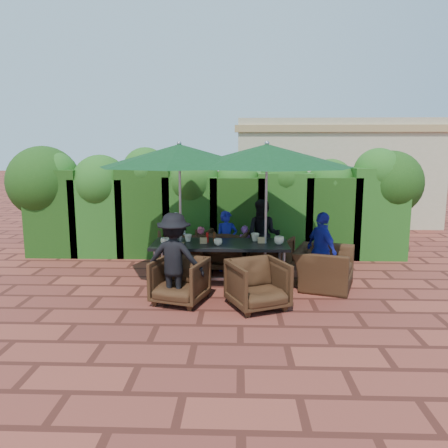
{
  "coord_description": "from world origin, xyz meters",
  "views": [
    {
      "loc": [
        0.52,
        -7.17,
        2.33
      ],
      "look_at": [
        0.27,
        0.4,
        1.02
      ],
      "focal_mm": 35.0,
      "sensor_mm": 36.0,
      "label": 1
    }
  ],
  "objects_px": {
    "umbrella_left": "(179,156)",
    "chair_near_left": "(180,278)",
    "chair_far_right": "(271,253)",
    "chair_end_right": "(324,261)",
    "chair_far_left": "(180,249)",
    "umbrella_right": "(267,156)",
    "chair_near_right": "(258,282)",
    "dining_table": "(220,247)",
    "chair_far_mid": "(226,248)"
  },
  "relations": [
    {
      "from": "chair_near_left",
      "to": "umbrella_left",
      "type": "bearing_deg",
      "value": 113.45
    },
    {
      "from": "chair_far_left",
      "to": "chair_far_right",
      "type": "distance_m",
      "value": 1.76
    },
    {
      "from": "umbrella_left",
      "to": "chair_near_left",
      "type": "height_order",
      "value": "umbrella_left"
    },
    {
      "from": "umbrella_left",
      "to": "umbrella_right",
      "type": "xyz_separation_m",
      "value": [
        1.45,
        -0.05,
        0.0
      ]
    },
    {
      "from": "dining_table",
      "to": "chair_near_left",
      "type": "distance_m",
      "value": 1.08
    },
    {
      "from": "chair_far_mid",
      "to": "chair_end_right",
      "type": "bearing_deg",
      "value": 160.51
    },
    {
      "from": "chair_near_left",
      "to": "chair_end_right",
      "type": "bearing_deg",
      "value": 37.1
    },
    {
      "from": "chair_far_right",
      "to": "chair_end_right",
      "type": "bearing_deg",
      "value": 155.53
    },
    {
      "from": "umbrella_right",
      "to": "chair_far_mid",
      "type": "bearing_deg",
      "value": 125.01
    },
    {
      "from": "dining_table",
      "to": "chair_far_left",
      "type": "bearing_deg",
      "value": 131.42
    },
    {
      "from": "umbrella_right",
      "to": "chair_far_right",
      "type": "height_order",
      "value": "umbrella_right"
    },
    {
      "from": "umbrella_right",
      "to": "chair_far_left",
      "type": "relative_size",
      "value": 3.46
    },
    {
      "from": "chair_far_right",
      "to": "chair_near_right",
      "type": "height_order",
      "value": "chair_near_right"
    },
    {
      "from": "umbrella_right",
      "to": "chair_end_right",
      "type": "height_order",
      "value": "umbrella_right"
    },
    {
      "from": "chair_far_left",
      "to": "chair_far_right",
      "type": "bearing_deg",
      "value": 166.17
    },
    {
      "from": "chair_far_left",
      "to": "chair_far_right",
      "type": "height_order",
      "value": "chair_far_left"
    },
    {
      "from": "dining_table",
      "to": "chair_near_right",
      "type": "distance_m",
      "value": 1.24
    },
    {
      "from": "umbrella_left",
      "to": "chair_far_left",
      "type": "relative_size",
      "value": 3.29
    },
    {
      "from": "dining_table",
      "to": "umbrella_left",
      "type": "distance_m",
      "value": 1.68
    },
    {
      "from": "chair_far_right",
      "to": "chair_end_right",
      "type": "relative_size",
      "value": 0.73
    },
    {
      "from": "dining_table",
      "to": "chair_far_right",
      "type": "distance_m",
      "value": 1.32
    },
    {
      "from": "umbrella_right",
      "to": "chair_near_left",
      "type": "bearing_deg",
      "value": -146.6
    },
    {
      "from": "chair_far_mid",
      "to": "chair_far_right",
      "type": "relative_size",
      "value": 1.11
    },
    {
      "from": "chair_near_left",
      "to": "chair_far_left",
      "type": "bearing_deg",
      "value": 115.04
    },
    {
      "from": "dining_table",
      "to": "chair_end_right",
      "type": "height_order",
      "value": "chair_end_right"
    },
    {
      "from": "chair_near_right",
      "to": "chair_far_left",
      "type": "bearing_deg",
      "value": 101.51
    },
    {
      "from": "chair_end_right",
      "to": "umbrella_left",
      "type": "bearing_deg",
      "value": 106.84
    },
    {
      "from": "chair_far_right",
      "to": "chair_end_right",
      "type": "distance_m",
      "value": 1.22
    },
    {
      "from": "chair_far_right",
      "to": "chair_end_right",
      "type": "xyz_separation_m",
      "value": [
        0.83,
        -0.9,
        0.07
      ]
    },
    {
      "from": "dining_table",
      "to": "chair_far_right",
      "type": "height_order",
      "value": "chair_far_right"
    },
    {
      "from": "chair_near_left",
      "to": "chair_near_right",
      "type": "bearing_deg",
      "value": 8.38
    },
    {
      "from": "umbrella_right",
      "to": "chair_far_right",
      "type": "xyz_separation_m",
      "value": [
        0.17,
        0.85,
        -1.84
      ]
    },
    {
      "from": "dining_table",
      "to": "chair_far_mid",
      "type": "bearing_deg",
      "value": 85.92
    },
    {
      "from": "chair_near_right",
      "to": "umbrella_left",
      "type": "bearing_deg",
      "value": 114.52
    },
    {
      "from": "chair_far_left",
      "to": "chair_far_mid",
      "type": "distance_m",
      "value": 0.9
    },
    {
      "from": "chair_near_left",
      "to": "chair_end_right",
      "type": "distance_m",
      "value": 2.49
    },
    {
      "from": "chair_far_mid",
      "to": "chair_near_right",
      "type": "distance_m",
      "value": 2.14
    },
    {
      "from": "chair_far_left",
      "to": "chair_far_mid",
      "type": "bearing_deg",
      "value": 173.55
    },
    {
      "from": "umbrella_left",
      "to": "chair_far_right",
      "type": "relative_size",
      "value": 3.59
    },
    {
      "from": "chair_far_left",
      "to": "chair_end_right",
      "type": "xyz_separation_m",
      "value": [
        2.58,
        -0.95,
        0.04
      ]
    },
    {
      "from": "umbrella_left",
      "to": "chair_far_left",
      "type": "bearing_deg",
      "value": 99.43
    },
    {
      "from": "umbrella_left",
      "to": "chair_far_mid",
      "type": "bearing_deg",
      "value": 51.41
    },
    {
      "from": "chair_near_right",
      "to": "chair_end_right",
      "type": "relative_size",
      "value": 0.76
    },
    {
      "from": "chair_far_mid",
      "to": "chair_end_right",
      "type": "relative_size",
      "value": 0.82
    },
    {
      "from": "umbrella_left",
      "to": "chair_near_right",
      "type": "distance_m",
      "value": 2.49
    },
    {
      "from": "dining_table",
      "to": "chair_end_right",
      "type": "bearing_deg",
      "value": -0.73
    },
    {
      "from": "chair_near_left",
      "to": "chair_far_right",
      "type": "bearing_deg",
      "value": 66.33
    },
    {
      "from": "chair_far_left",
      "to": "chair_near_right",
      "type": "bearing_deg",
      "value": 113.62
    },
    {
      "from": "chair_near_left",
      "to": "chair_end_right",
      "type": "xyz_separation_m",
      "value": [
        2.34,
        0.84,
        0.07
      ]
    },
    {
      "from": "umbrella_right",
      "to": "chair_near_right",
      "type": "distance_m",
      "value": 2.12
    }
  ]
}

